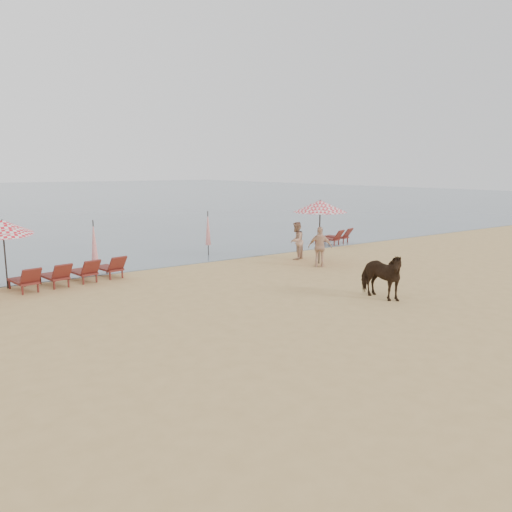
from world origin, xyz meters
The scene contains 10 objects.
ground centered at (0.00, 0.00, 0.00)m, with size 120.00×120.00×0.00m, color tan.
lounger_cluster_left centered at (-4.98, 9.17, 0.41)m, with size 3.89×2.16×0.58m.
lounger_cluster_right centered at (9.21, 10.74, 0.39)m, with size 1.96×1.92×0.57m.
umbrella_open_left_b centered at (-6.92, 9.74, 2.10)m, with size 1.90×1.94×2.42m.
umbrella_open_right centered at (4.73, 7.07, 2.44)m, with size 2.22×2.22×2.71m.
umbrella_closed_left centered at (-3.65, 10.70, 1.26)m, with size 0.25×0.25×2.05m.
umbrella_closed_right centered at (1.83, 11.47, 1.28)m, with size 0.25×0.25×2.08m.
cow centered at (2.34, 1.64, 0.74)m, with size 0.80×1.75×1.47m, color black.
beachgoer_right_a centered at (4.58, 8.40, 0.84)m, with size 0.81×0.63×1.67m, color tan.
beachgoer_right_b centered at (4.27, 6.51, 0.83)m, with size 0.97×0.40×1.65m, color tan.
Camera 1 is at (-9.46, -8.49, 4.00)m, focal length 35.00 mm.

